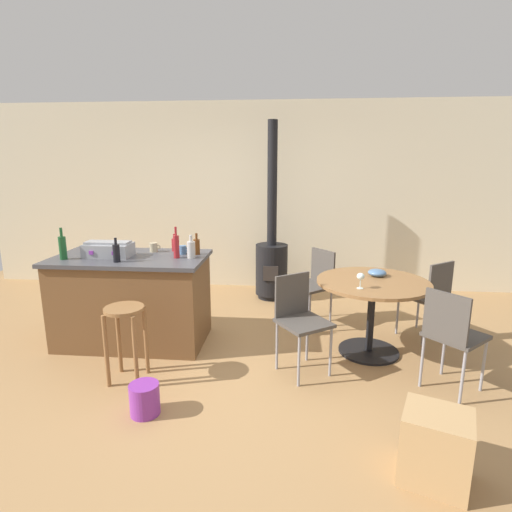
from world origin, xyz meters
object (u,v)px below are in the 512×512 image
object	(u,v)px
bottle_0	(191,249)
bottle_4	(176,246)
kitchen_island	(133,299)
folding_chair_left	(315,281)
bottle_5	(116,253)
plastic_bucket	(145,399)
bottle_3	(63,247)
folding_chair_right	(299,315)
wood_stove	(272,257)
toolbox	(108,249)
folding_chair_near	(452,332)
folding_chair_far	(429,293)
bottle_1	(174,244)
cup_1	(154,247)
cup_0	(183,250)
wine_glass	(361,277)
serving_bowl	(377,273)
dining_table	(372,298)
cardboard_box	(435,447)
wooden_stool	(125,327)

from	to	relation	value
bottle_0	bottle_4	size ratio (longest dim) A/B	0.74
kitchen_island	folding_chair_left	world-z (taller)	kitchen_island
bottle_5	plastic_bucket	size ratio (longest dim) A/B	0.97
folding_chair_left	bottle_3	distance (m)	2.69
folding_chair_right	wood_stove	xyz separation A→B (m)	(-0.36, 2.01, 0.05)
toolbox	plastic_bucket	world-z (taller)	toolbox
folding_chair_near	folding_chair_far	size ratio (longest dim) A/B	1.02
folding_chair_near	bottle_3	xyz separation A→B (m)	(-3.52, 0.53, 0.52)
folding_chair_left	bottle_1	distance (m)	1.64
bottle_5	plastic_bucket	xyz separation A→B (m)	(0.59, -1.00, -0.89)
toolbox	plastic_bucket	size ratio (longest dim) A/B	1.91
toolbox	kitchen_island	bearing A→B (deg)	8.25
kitchen_island	bottle_1	world-z (taller)	bottle_1
toolbox	bottle_0	world-z (taller)	bottle_0
kitchen_island	bottle_5	bearing A→B (deg)	-95.78
folding_chair_far	bottle_3	distance (m)	3.75
wood_stove	bottle_0	bearing A→B (deg)	-114.53
bottle_3	cup_1	distance (m)	0.87
cup_1	plastic_bucket	distance (m)	1.74
bottle_5	cup_0	world-z (taller)	bottle_5
bottle_0	wine_glass	world-z (taller)	bottle_0
wood_stove	bottle_3	distance (m)	2.66
serving_bowl	bottle_0	bearing A→B (deg)	-175.65
kitchen_island	wine_glass	bearing A→B (deg)	-7.72
bottle_3	wine_glass	size ratio (longest dim) A/B	2.18
dining_table	cardboard_box	world-z (taller)	dining_table
wood_stove	serving_bowl	xyz separation A→B (m)	(1.13, -1.43, 0.20)
bottle_5	cardboard_box	xyz separation A→B (m)	(2.53, -1.47, -0.79)
folding_chair_far	folding_chair_right	world-z (taller)	folding_chair_right
folding_chair_right	serving_bowl	distance (m)	1.00
cup_0	folding_chair_right	bearing A→B (deg)	-26.72
wooden_stool	serving_bowl	bearing A→B (deg)	21.75
folding_chair_left	cup_1	world-z (taller)	cup_1
folding_chair_far	wine_glass	xyz separation A→B (m)	(-0.83, -0.65, 0.34)
bottle_5	wine_glass	distance (m)	2.29
dining_table	serving_bowl	world-z (taller)	serving_bowl
cup_1	folding_chair_right	bearing A→B (deg)	-23.95
bottle_3	bottle_5	size ratio (longest dim) A/B	1.33
wood_stove	bottle_5	world-z (taller)	wood_stove
dining_table	wine_glass	xyz separation A→B (m)	(-0.16, -0.26, 0.28)
serving_bowl	kitchen_island	bearing A→B (deg)	-177.13
folding_chair_far	toolbox	distance (m)	3.35
folding_chair_far	bottle_3	world-z (taller)	bottle_3
kitchen_island	plastic_bucket	xyz separation A→B (m)	(0.56, -1.24, -0.34)
folding_chair_left	cardboard_box	distance (m)	2.46
dining_table	folding_chair_right	xyz separation A→B (m)	(-0.70, -0.41, -0.05)
cup_1	bottle_5	bearing A→B (deg)	-112.75
folding_chair_near	folding_chair_left	xyz separation A→B (m)	(-1.02, 1.37, -0.00)
folding_chair_near	bottle_0	size ratio (longest dim) A/B	3.80
dining_table	wine_glass	bearing A→B (deg)	-122.36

